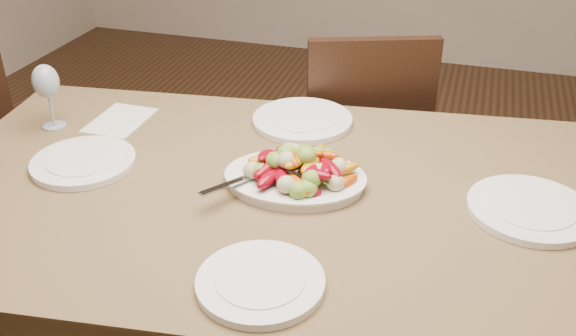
{
  "coord_description": "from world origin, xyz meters",
  "views": [
    {
      "loc": [
        0.43,
        -1.35,
        1.6
      ],
      "look_at": [
        0.04,
        -0.06,
        0.82
      ],
      "focal_mm": 40.0,
      "sensor_mm": 36.0,
      "label": 1
    }
  ],
  "objects_px": {
    "plate_right": "(530,210)",
    "plate_near": "(260,283)",
    "dining_table": "(288,306)",
    "chair_far": "(358,145)",
    "plate_left": "(84,162)",
    "plate_far": "(302,120)",
    "serving_platter": "(295,181)",
    "wine_glass": "(48,95)"
  },
  "relations": [
    {
      "from": "wine_glass",
      "to": "plate_far",
      "type": "bearing_deg",
      "value": 18.9
    },
    {
      "from": "plate_left",
      "to": "plate_right",
      "type": "distance_m",
      "value": 1.12
    },
    {
      "from": "chair_far",
      "to": "plate_near",
      "type": "distance_m",
      "value": 1.21
    },
    {
      "from": "plate_far",
      "to": "dining_table",
      "type": "bearing_deg",
      "value": -79.66
    },
    {
      "from": "plate_left",
      "to": "plate_far",
      "type": "xyz_separation_m",
      "value": [
        0.48,
        0.41,
        0.0
      ]
    },
    {
      "from": "chair_far",
      "to": "plate_left",
      "type": "height_order",
      "value": "chair_far"
    },
    {
      "from": "serving_platter",
      "to": "dining_table",
      "type": "bearing_deg",
      "value": -111.41
    },
    {
      "from": "dining_table",
      "to": "serving_platter",
      "type": "distance_m",
      "value": 0.39
    },
    {
      "from": "chair_far",
      "to": "plate_left",
      "type": "relative_size",
      "value": 3.51
    },
    {
      "from": "plate_left",
      "to": "plate_far",
      "type": "relative_size",
      "value": 0.92
    },
    {
      "from": "dining_table",
      "to": "plate_near",
      "type": "distance_m",
      "value": 0.53
    },
    {
      "from": "chair_far",
      "to": "plate_right",
      "type": "xyz_separation_m",
      "value": [
        0.54,
        -0.74,
        0.29
      ]
    },
    {
      "from": "serving_platter",
      "to": "plate_far",
      "type": "xyz_separation_m",
      "value": [
        -0.08,
        0.34,
        -0.0
      ]
    },
    {
      "from": "chair_far",
      "to": "plate_far",
      "type": "distance_m",
      "value": 0.54
    },
    {
      "from": "chair_far",
      "to": "serving_platter",
      "type": "distance_m",
      "value": 0.84
    },
    {
      "from": "chair_far",
      "to": "plate_near",
      "type": "relative_size",
      "value": 3.69
    },
    {
      "from": "plate_far",
      "to": "wine_glass",
      "type": "xyz_separation_m",
      "value": [
        -0.69,
        -0.24,
        0.09
      ]
    },
    {
      "from": "plate_far",
      "to": "plate_near",
      "type": "height_order",
      "value": "same"
    },
    {
      "from": "chair_far",
      "to": "plate_far",
      "type": "height_order",
      "value": "chair_far"
    },
    {
      "from": "chair_far",
      "to": "plate_near",
      "type": "bearing_deg",
      "value": 71.17
    },
    {
      "from": "chair_far",
      "to": "wine_glass",
      "type": "height_order",
      "value": "wine_glass"
    },
    {
      "from": "dining_table",
      "to": "plate_left",
      "type": "xyz_separation_m",
      "value": [
        -0.55,
        -0.04,
        0.39
      ]
    },
    {
      "from": "chair_far",
      "to": "wine_glass",
      "type": "xyz_separation_m",
      "value": [
        -0.79,
        -0.68,
        0.39
      ]
    },
    {
      "from": "plate_left",
      "to": "plate_near",
      "type": "distance_m",
      "value": 0.68
    },
    {
      "from": "chair_far",
      "to": "plate_far",
      "type": "bearing_deg",
      "value": 57.78
    },
    {
      "from": "chair_far",
      "to": "plate_right",
      "type": "distance_m",
      "value": 0.96
    },
    {
      "from": "plate_right",
      "to": "plate_near",
      "type": "bearing_deg",
      "value": -140.39
    },
    {
      "from": "plate_right",
      "to": "plate_near",
      "type": "height_order",
      "value": "same"
    },
    {
      "from": "serving_platter",
      "to": "plate_near",
      "type": "bearing_deg",
      "value": -83.77
    },
    {
      "from": "serving_platter",
      "to": "wine_glass",
      "type": "distance_m",
      "value": 0.78
    },
    {
      "from": "plate_left",
      "to": "dining_table",
      "type": "bearing_deg",
      "value": 4.25
    },
    {
      "from": "plate_right",
      "to": "plate_far",
      "type": "bearing_deg",
      "value": 154.58
    },
    {
      "from": "dining_table",
      "to": "plate_right",
      "type": "xyz_separation_m",
      "value": [
        0.57,
        0.07,
        0.39
      ]
    },
    {
      "from": "dining_table",
      "to": "chair_far",
      "type": "distance_m",
      "value": 0.82
    },
    {
      "from": "dining_table",
      "to": "plate_far",
      "type": "xyz_separation_m",
      "value": [
        -0.07,
        0.37,
        0.39
      ]
    },
    {
      "from": "plate_left",
      "to": "wine_glass",
      "type": "height_order",
      "value": "wine_glass"
    },
    {
      "from": "serving_platter",
      "to": "plate_left",
      "type": "xyz_separation_m",
      "value": [
        -0.56,
        -0.07,
        -0.0
      ]
    },
    {
      "from": "plate_left",
      "to": "plate_right",
      "type": "xyz_separation_m",
      "value": [
        1.12,
        0.11,
        0.0
      ]
    },
    {
      "from": "serving_platter",
      "to": "chair_far",
      "type": "bearing_deg",
      "value": 88.75
    },
    {
      "from": "dining_table",
      "to": "plate_far",
      "type": "distance_m",
      "value": 0.54
    },
    {
      "from": "plate_right",
      "to": "dining_table",
      "type": "bearing_deg",
      "value": -173.33
    },
    {
      "from": "serving_platter",
      "to": "plate_far",
      "type": "height_order",
      "value": "serving_platter"
    }
  ]
}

